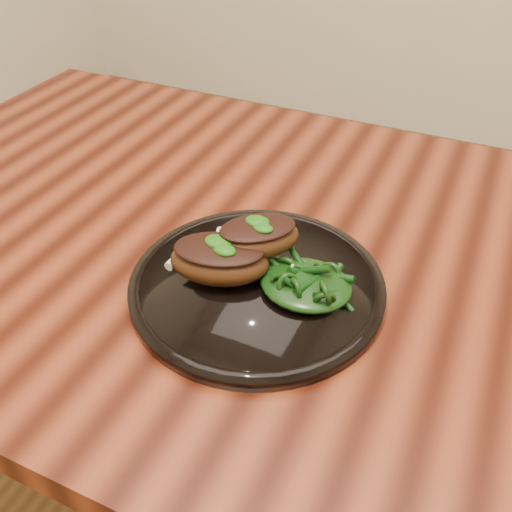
{
  "coord_description": "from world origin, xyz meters",
  "views": [
    {
      "loc": [
        0.1,
        -0.57,
        1.21
      ],
      "look_at": [
        -0.12,
        -0.08,
        0.78
      ],
      "focal_mm": 40.0,
      "sensor_mm": 36.0,
      "label": 1
    }
  ],
  "objects_px": {
    "desk": "(362,313)",
    "greens_heap": "(306,280)",
    "plate": "(257,285)",
    "lamb_chop_front": "(219,259)"
  },
  "relations": [
    {
      "from": "plate",
      "to": "lamb_chop_front",
      "type": "xyz_separation_m",
      "value": [
        -0.04,
        -0.01,
        0.03
      ]
    },
    {
      "from": "desk",
      "to": "lamb_chop_front",
      "type": "height_order",
      "value": "lamb_chop_front"
    },
    {
      "from": "lamb_chop_front",
      "to": "greens_heap",
      "type": "height_order",
      "value": "lamb_chop_front"
    },
    {
      "from": "desk",
      "to": "greens_heap",
      "type": "xyz_separation_m",
      "value": [
        -0.05,
        -0.1,
        0.12
      ]
    },
    {
      "from": "plate",
      "to": "desk",
      "type": "bearing_deg",
      "value": 43.16
    },
    {
      "from": "desk",
      "to": "greens_heap",
      "type": "height_order",
      "value": "greens_heap"
    },
    {
      "from": "greens_heap",
      "to": "desk",
      "type": "bearing_deg",
      "value": 62.6
    },
    {
      "from": "desk",
      "to": "greens_heap",
      "type": "relative_size",
      "value": 14.98
    },
    {
      "from": "desk",
      "to": "lamb_chop_front",
      "type": "bearing_deg",
      "value": -143.5
    },
    {
      "from": "plate",
      "to": "lamb_chop_front",
      "type": "height_order",
      "value": "lamb_chop_front"
    }
  ]
}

